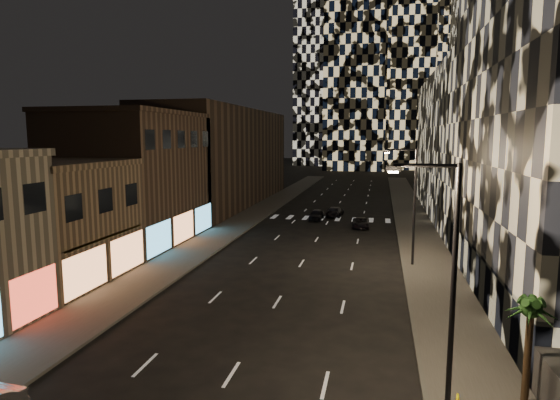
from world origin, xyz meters
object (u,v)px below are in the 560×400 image
at_px(streetlight_far, 412,198).
at_px(palm_tree, 531,316).
at_px(car_dark_midlane, 316,215).
at_px(car_dark_rightlane, 361,223).
at_px(car_dark_oncoming, 335,212).
at_px(streetlight_near, 447,271).

relative_size(streetlight_far, palm_tree, 2.20).
distance_m(car_dark_midlane, car_dark_rightlane, 6.77).
relative_size(streetlight_far, car_dark_rightlane, 2.28).
xyz_separation_m(streetlight_far, car_dark_midlane, (-9.85, 18.82, -4.72)).
distance_m(car_dark_oncoming, palm_tree, 42.15).
xyz_separation_m(streetlight_far, palm_tree, (3.15, -18.88, -1.83)).
height_order(streetlight_near, streetlight_far, same).
distance_m(streetlight_near, streetlight_far, 20.00).
height_order(car_dark_oncoming, palm_tree, palm_tree).
relative_size(streetlight_far, car_dark_oncoming, 2.09).
bearing_deg(streetlight_near, car_dark_midlane, 104.24).
bearing_deg(car_dark_oncoming, car_dark_rightlane, 122.54).
relative_size(car_dark_rightlane, palm_tree, 0.96).
bearing_deg(car_dark_rightlane, streetlight_near, -85.07).
bearing_deg(streetlight_far, car_dark_rightlane, 106.32).
bearing_deg(car_dark_rightlane, palm_tree, -79.66).
bearing_deg(car_dark_midlane, streetlight_near, -73.56).
relative_size(car_dark_midlane, car_dark_oncoming, 0.86).
height_order(car_dark_midlane, car_dark_rightlane, car_dark_midlane).
bearing_deg(car_dark_oncoming, car_dark_midlane, 60.65).
height_order(car_dark_oncoming, car_dark_rightlane, car_dark_oncoming).
bearing_deg(car_dark_midlane, car_dark_rightlane, -33.44).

